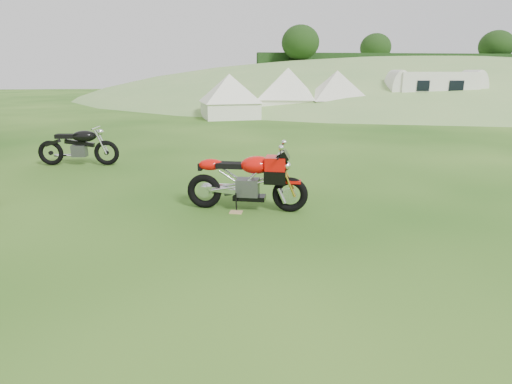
{
  "coord_description": "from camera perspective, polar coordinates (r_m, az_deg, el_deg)",
  "views": [
    {
      "loc": [
        -0.44,
        -5.45,
        2.5
      ],
      "look_at": [
        0.37,
        0.4,
        0.82
      ],
      "focal_mm": 30.0,
      "sensor_mm": 36.0,
      "label": 1
    }
  ],
  "objects": [
    {
      "name": "tent_mid",
      "position": [
        25.68,
        4.27,
        13.21
      ],
      "size": [
        3.81,
        3.81,
        2.66
      ],
      "primitive_type": null,
      "rotation": [
        0.0,
        0.0,
        -0.29
      ],
      "color": "white",
      "rests_on": "ground"
    },
    {
      "name": "tent_left",
      "position": [
        23.78,
        -3.54,
        12.77
      ],
      "size": [
        3.13,
        3.13,
        2.45
      ],
      "primitive_type": null,
      "rotation": [
        0.0,
        0.0,
        0.11
      ],
      "color": "white",
      "rests_on": "ground"
    },
    {
      "name": "hedgerow",
      "position": [
        51.67,
        20.83,
        12.09
      ],
      "size": [
        36.0,
        1.2,
        8.6
      ],
      "primitive_type": null,
      "color": "black",
      "rests_on": "ground"
    },
    {
      "name": "hillside",
      "position": [
        51.67,
        20.83,
        12.09
      ],
      "size": [
        80.0,
        64.0,
        8.0
      ],
      "primitive_type": "ellipsoid",
      "color": "#6F9D50",
      "rests_on": "ground"
    },
    {
      "name": "sport_motorcycle",
      "position": [
        7.82,
        -1.28,
        2.15
      ],
      "size": [
        2.21,
        1.11,
        1.29
      ],
      "primitive_type": null,
      "rotation": [
        0.0,
        0.0,
        -0.28
      ],
      "color": "red",
      "rests_on": "ground"
    },
    {
      "name": "tent_right",
      "position": [
        25.74,
        10.69,
        12.89
      ],
      "size": [
        3.14,
        3.14,
        2.56
      ],
      "primitive_type": null,
      "rotation": [
        0.0,
        0.0,
        -0.06
      ],
      "color": "silver",
      "rests_on": "ground"
    },
    {
      "name": "caravan",
      "position": [
        27.45,
        22.55,
        12.08
      ],
      "size": [
        5.64,
        3.22,
        2.49
      ],
      "primitive_type": null,
      "rotation": [
        0.0,
        0.0,
        -0.16
      ],
      "color": "white",
      "rests_on": "ground"
    },
    {
      "name": "vintage_moto_d",
      "position": [
        12.61,
        -22.66,
        5.79
      ],
      "size": [
        2.16,
        0.76,
        1.11
      ],
      "primitive_type": null,
      "rotation": [
        0.0,
        0.0,
        -0.13
      ],
      "color": "black",
      "rests_on": "ground"
    },
    {
      "name": "plywood_board",
      "position": [
        7.82,
        -2.67,
        -2.7
      ],
      "size": [
        0.27,
        0.24,
        0.02
      ],
      "primitive_type": "cube",
      "rotation": [
        0.0,
        0.0,
        -0.28
      ],
      "color": "tan",
      "rests_on": "ground"
    },
    {
      "name": "ground",
      "position": [
        6.01,
        -2.99,
        -8.71
      ],
      "size": [
        120.0,
        120.0,
        0.0
      ],
      "primitive_type": "plane",
      "color": "#16460F",
      "rests_on": "ground"
    }
  ]
}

